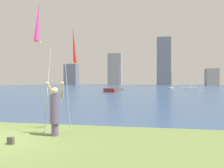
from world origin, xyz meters
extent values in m
cube|color=navy|center=(0.00, 61.41, -0.06)|extent=(120.00, 117.19, 0.12)
cube|color=#2D381C|center=(0.00, 2.81, -0.02)|extent=(120.00, 0.70, 0.02)
cylinder|color=#594C72|center=(1.65, 0.85, 0.21)|extent=(0.24, 0.24, 0.43)
cylinder|color=#594C72|center=(1.65, 0.85, 0.94)|extent=(0.35, 0.35, 1.02)
sphere|color=#D1A889|center=(1.65, 0.85, 1.58)|extent=(0.25, 0.25, 0.25)
cylinder|color=#D1A889|center=(1.43, 0.99, 1.60)|extent=(0.25, 0.40, 0.59)
cylinder|color=#D1A889|center=(1.88, 0.99, 1.60)|extent=(0.25, 0.40, 0.59)
cylinder|color=#B2B2B7|center=(1.26, 1.09, 1.61)|extent=(0.02, 0.57, 3.18)
cone|color=#D83399|center=(1.26, 0.42, 3.96)|extent=(0.16, 0.40, 1.47)
sphere|color=yellow|center=(1.26, 0.54, 3.23)|extent=(0.06, 0.06, 0.06)
cylinder|color=#B2B2B7|center=(2.04, 1.09, 1.31)|extent=(0.02, 0.54, 2.58)
cone|color=red|center=(2.04, 1.73, 3.31)|extent=(0.16, 0.42, 1.37)
sphere|color=yellow|center=(2.04, 1.60, 2.63)|extent=(0.06, 0.06, 0.06)
cube|color=#4C4742|center=(0.78, -0.38, 0.11)|extent=(0.18, 0.12, 0.22)
cube|color=white|center=(9.97, 51.70, 0.18)|extent=(1.10, 3.07, 0.36)
cylinder|color=#47474C|center=(9.97, 51.70, 2.23)|extent=(0.09, 0.09, 3.74)
cube|color=white|center=(13.82, 46.83, 0.20)|extent=(3.01, 1.24, 0.39)
cylinder|color=silver|center=(13.82, 46.83, 2.03)|extent=(0.09, 0.09, 3.27)
cube|color=brown|center=(-1.76, 41.14, 0.21)|extent=(1.59, 1.53, 0.43)
cylinder|color=silver|center=(-1.76, 41.14, 2.78)|extent=(0.06, 0.06, 4.71)
cube|color=maroon|center=(-2.16, 31.84, 0.34)|extent=(2.50, 1.81, 0.68)
cylinder|color=#47474C|center=(-2.16, 31.84, 3.40)|extent=(0.07, 0.07, 5.44)
cube|color=slate|center=(-37.29, 106.70, 5.52)|extent=(6.70, 5.90, 11.04)
cube|color=gray|center=(-12.73, 102.04, 7.70)|extent=(6.57, 6.51, 15.41)
cube|color=slate|center=(10.86, 104.18, 11.55)|extent=(6.51, 5.36, 23.09)
cube|color=gray|center=(32.78, 103.72, 3.91)|extent=(5.44, 5.18, 7.81)
camera|label=1|loc=(4.99, -6.44, 1.92)|focal=35.55mm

